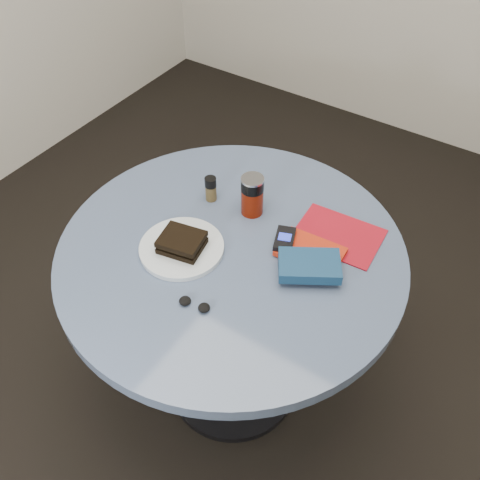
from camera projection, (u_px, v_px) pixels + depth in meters
The scene contains 11 objects.
ground at pixel (233, 382), 2.06m from camera, with size 4.00×4.00×0.00m, color black.
table at pixel (232, 285), 1.64m from camera, with size 1.00×1.00×0.75m.
plate at pixel (182, 248), 1.51m from camera, with size 0.24×0.24×0.02m, color silver.
sandwich at pixel (182, 242), 1.49m from camera, with size 0.13×0.12×0.04m.
soda_can at pixel (252, 195), 1.59m from camera, with size 0.09×0.09×0.13m.
pepper_grinder at pixel (211, 189), 1.64m from camera, with size 0.05×0.05×0.08m.
magazine at pixel (338, 235), 1.56m from camera, with size 0.24×0.18×0.00m, color maroon.
red_book at pixel (310, 252), 1.50m from camera, with size 0.18×0.12×0.01m, color #AE230D.
novel at pixel (309, 266), 1.43m from camera, with size 0.17×0.11×0.03m, color navy.
mp3_player at pixel (285, 239), 1.51m from camera, with size 0.08×0.11×0.02m.
headphones at pixel (194, 304), 1.37m from camera, with size 0.09×0.05×0.02m.
Camera 1 is at (0.60, -0.87, 1.85)m, focal length 40.00 mm.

